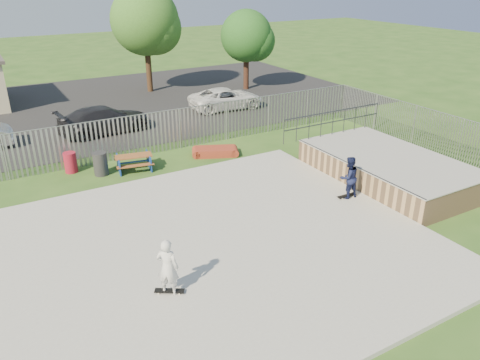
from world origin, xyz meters
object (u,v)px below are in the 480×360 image
picnic_table (134,162)px  funbox (215,152)px  car_dark (105,120)px  skater_white (168,267)px  tree_right (246,36)px  car_white (226,98)px  trash_bin_red (70,162)px  trash_bin_grey (101,164)px  skater_navy (349,177)px  tree_mid (145,21)px

picnic_table → funbox: bearing=7.6°
funbox → car_dark: 7.03m
skater_white → tree_right: bearing=-83.4°
car_white → funbox: bearing=151.6°
trash_bin_red → car_dark: bearing=59.2°
trash_bin_red → trash_bin_grey: trash_bin_grey is taller
trash_bin_red → tree_right: bearing=33.7°
funbox → car_dark: size_ratio=0.41×
funbox → tree_right: size_ratio=0.36×
funbox → car_white: 8.27m
trash_bin_grey → car_dark: size_ratio=0.20×
trash_bin_red → car_white: 12.19m
trash_bin_grey → trash_bin_red: bearing=138.4°
trash_bin_grey → skater_navy: (7.45, -7.22, 0.47)m
car_dark → tree_mid: tree_mid is taller
skater_navy → tree_mid: bearing=-87.5°
picnic_table → tree_right: size_ratio=0.32×
car_white → tree_right: (3.92, 4.15, 3.13)m
funbox → tree_mid: bearing=106.3°
funbox → trash_bin_grey: size_ratio=2.03×
car_dark → tree_mid: (5.46, 7.97, 4.18)m
car_white → skater_navy: skater_navy is taller
trash_bin_grey → car_white: size_ratio=0.21×
picnic_table → skater_white: (-2.05, -9.10, 0.63)m
car_dark → trash_bin_grey: bearing=157.7°
trash_bin_red → tree_mid: 15.76m
funbox → car_dark: (-3.59, 6.02, 0.55)m
picnic_table → tree_mid: 15.62m
trash_bin_red → tree_right: tree_right is taller
trash_bin_red → skater_white: (0.42, -10.21, 0.52)m
car_dark → funbox: bearing=-154.4°
trash_bin_grey → tree_right: size_ratio=0.18×
funbox → trash_bin_red: 6.53m
funbox → trash_bin_red: (-6.39, 1.32, 0.27)m
tree_right → car_dark: bearing=-156.8°
tree_mid → skater_white: bearing=-108.9°
funbox → trash_bin_grey: bearing=-160.2°
picnic_table → skater_white: size_ratio=1.10×
trash_bin_red → tree_mid: tree_mid is taller
tree_right → skater_white: 24.76m
tree_right → skater_navy: (-6.21, -17.96, -2.84)m
trash_bin_grey → tree_right: 17.69m
trash_bin_grey → skater_white: skater_white is taller
picnic_table → car_dark: size_ratio=0.36×
car_white → skater_white: (-10.37, -15.87, 0.29)m
picnic_table → car_white: bearing=49.8°
trash_bin_grey → tree_mid: size_ratio=0.14×
car_dark → skater_navy: size_ratio=3.02×
skater_navy → tree_right: bearing=-107.2°
tree_mid → tree_right: bearing=-23.9°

